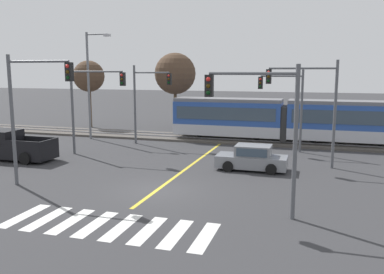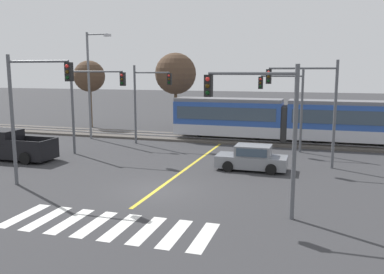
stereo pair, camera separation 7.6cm
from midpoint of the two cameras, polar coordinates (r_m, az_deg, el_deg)
ground_plane at (r=20.52m, az=-4.93°, el=-7.47°), size 200.00×200.00×0.00m
track_bed at (r=35.01m, az=4.76°, el=-0.32°), size 120.00×4.00×0.18m
rail_near at (r=34.29m, az=4.50°, el=-0.28°), size 120.00×0.08×0.10m
rail_far at (r=35.68m, az=5.02°, el=0.09°), size 120.00×0.08×0.10m
light_rail_tram at (r=34.00m, az=13.00°, el=2.53°), size 18.50×2.64×3.43m
crosswalk_stripe_0 at (r=18.40m, az=-22.42°, el=-10.14°), size 0.59×2.81×0.01m
crosswalk_stripe_1 at (r=17.75m, az=-19.61°, el=-10.68°), size 0.59×2.81×0.01m
crosswalk_stripe_2 at (r=17.14m, az=-16.58°, el=-11.23°), size 0.59×2.81×0.01m
crosswalk_stripe_3 at (r=16.59m, az=-13.33°, el=-11.79°), size 0.59×2.81×0.01m
crosswalk_stripe_4 at (r=16.09m, az=-9.86°, el=-12.35°), size 0.59×2.81×0.01m
crosswalk_stripe_5 at (r=15.66m, az=-6.16°, el=-12.89°), size 0.59×2.81×0.01m
crosswalk_stripe_6 at (r=15.29m, az=-2.25°, el=-13.40°), size 0.59×2.81×0.01m
crosswalk_stripe_7 at (r=15.00m, az=1.85°, el=-13.87°), size 0.59×2.81×0.01m
lane_centre_line at (r=25.34m, az=-0.36°, el=-4.18°), size 0.20×16.45×0.01m
sedan_crossing at (r=24.65m, az=8.47°, el=-3.01°), size 4.21×1.94×1.52m
pickup_truck at (r=29.68m, az=-23.62°, el=-1.33°), size 5.41×2.26×1.98m
traffic_light_mid_right at (r=25.78m, az=16.53°, el=5.37°), size 4.25×0.38×6.55m
traffic_light_far_left at (r=32.86m, az=-6.32°, el=6.05°), size 3.25×0.38×6.35m
traffic_light_near_right at (r=16.33m, az=10.11°, el=2.80°), size 3.75×0.38×6.16m
traffic_light_mid_left at (r=29.20m, az=-14.11°, el=5.62°), size 4.25×0.38×6.30m
traffic_light_far_right at (r=30.43m, az=13.25°, el=5.29°), size 3.25×0.38×6.00m
traffic_light_near_left at (r=21.89m, az=-21.67°, el=4.79°), size 3.75×0.38×6.71m
street_lamp_west at (r=36.35m, az=-13.96°, el=7.85°), size 2.33×0.28×9.14m
bare_tree_far_west at (r=44.17m, az=-14.17°, el=8.22°), size 3.25×3.25×6.98m
bare_tree_west at (r=41.56m, az=-2.28°, el=8.86°), size 4.17×4.17×7.72m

